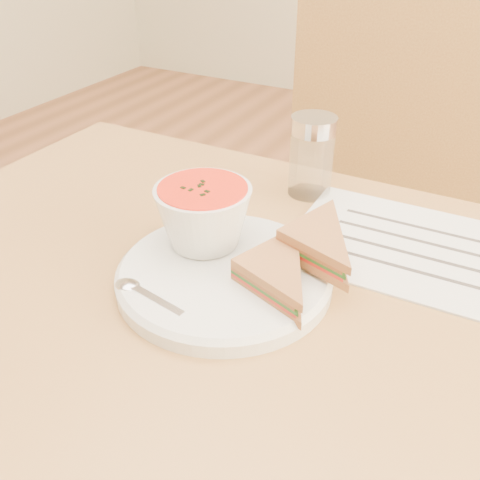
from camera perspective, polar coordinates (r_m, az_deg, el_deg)
The scene contains 8 objects.
chair_far at distance 1.16m, azimuth 13.91°, elevation -1.58°, with size 0.44×0.44×0.99m, color brown, non-canonical shape.
plate at distance 0.63m, azimuth -1.68°, elevation -3.87°, with size 0.25×0.25×0.02m, color white, non-canonical shape.
soup_bowl at distance 0.64m, azimuth -3.88°, elevation 2.31°, with size 0.12×0.12×0.08m, color white, non-canonical shape.
sandwich_half_a at distance 0.59m, azimuth -0.99°, elevation -3.34°, with size 0.11×0.11×0.03m, color #AF6C3E, non-canonical shape.
sandwich_half_b at distance 0.62m, azimuth 3.83°, elevation -0.18°, with size 0.11×0.11×0.03m, color #AF6C3E, non-canonical shape.
spoon at distance 0.58m, azimuth -8.78°, elevation -6.48°, with size 0.16×0.03×0.01m, color silver, non-canonical shape.
paper_menu at distance 0.72m, azimuth 17.71°, elevation -0.72°, with size 0.30×0.22×0.00m, color white, non-canonical shape.
condiment_shaker at distance 0.80m, azimuth 7.64°, elevation 8.84°, with size 0.07×0.07×0.12m, color silver, non-canonical shape.
Camera 1 is at (0.24, -0.43, 1.13)m, focal length 40.00 mm.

